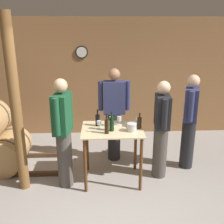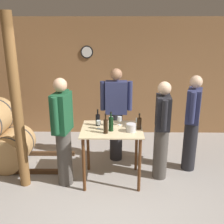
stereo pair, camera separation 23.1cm
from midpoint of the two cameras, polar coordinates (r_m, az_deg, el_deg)
name	(u,v)px [view 2 (the right image)]	position (r m, az deg, el deg)	size (l,w,h in m)	color
ground_plane	(108,208)	(4.01, 0.93, -20.26)	(14.00, 14.00, 0.00)	#9E9993
back_wall	(111,78)	(6.13, 0.95, 7.43)	(8.40, 0.08, 2.70)	#996B42
tasting_table	(112,139)	(4.27, 1.54, -5.99)	(0.98, 0.77, 0.93)	beige
wooden_post	(17,106)	(4.14, -18.56, 1.21)	(0.16, 0.16, 2.70)	brown
wine_bottle_far_left	(98,120)	(4.30, -1.57, -1.66)	(0.07, 0.07, 0.28)	black
wine_bottle_left	(106,126)	(3.98, 0.27, -3.07)	(0.07, 0.07, 0.31)	black
wine_bottle_center	(111,124)	(4.08, 1.40, -2.56)	(0.07, 0.07, 0.31)	black
wine_bottle_right	(139,123)	(4.19, 7.51, -2.41)	(0.07, 0.07, 0.26)	black
wine_glass_near_left	(99,123)	(4.16, -1.33, -2.37)	(0.07, 0.07, 0.14)	silver
wine_glass_near_center	(111,119)	(4.28, 1.36, -1.60)	(0.06, 0.06, 0.15)	silver
wine_glass_near_right	(120,119)	(4.33, 3.19, -1.55)	(0.07, 0.07, 0.15)	silver
wine_glass_far_side	(137,121)	(4.28, 7.11, -1.89)	(0.06, 0.06, 0.15)	silver
ice_bucket	(131,128)	(4.09, 5.80, -3.44)	(0.15, 0.15, 0.13)	silver
person_host	(116,113)	(4.90, 2.26, -0.25)	(0.59, 0.24, 1.78)	#232328
person_visitor_with_scarf	(162,129)	(4.39, 12.30, -3.69)	(0.25, 0.59, 1.68)	#4C4742
person_visitor_bearded	(192,122)	(4.79, 18.36, -2.05)	(0.34, 0.56, 1.72)	#232328
person_visitor_near_door	(63,131)	(4.15, -9.09, -4.04)	(0.29, 0.58, 1.77)	#4C4742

